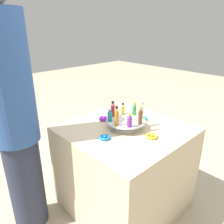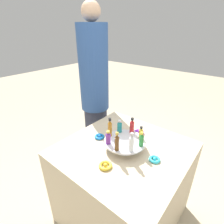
{
  "view_description": "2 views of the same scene",
  "coord_description": "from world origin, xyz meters",
  "px_view_note": "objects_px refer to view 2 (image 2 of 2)",
  "views": [
    {
      "loc": [
        1.13,
        1.04,
        1.49
      ],
      "look_at": [
        0.09,
        -0.05,
        0.89
      ],
      "focal_mm": 35.0,
      "sensor_mm": 36.0,
      "label": 1
    },
    {
      "loc": [
        -0.59,
        0.86,
        1.55
      ],
      "look_at": [
        0.22,
        -0.13,
        0.92
      ],
      "focal_mm": 28.0,
      "sensor_mm": 36.0,
      "label": 2
    }
  ],
  "objects_px": {
    "ribbon_bow_gold": "(105,166)",
    "person_figure": "(95,95)",
    "bottle_brown": "(117,142)",
    "ribbon_bow_purple": "(139,132)",
    "bottle_clear": "(131,143)",
    "bottle_purple": "(108,138)",
    "bottle_teal": "(120,126)",
    "ribbon_bow_blue": "(99,137)",
    "display_stand": "(125,143)",
    "bottle_green": "(141,140)",
    "bottle_red": "(132,126)",
    "bottle_amber": "(110,128)",
    "bottle_gold": "(141,133)",
    "ribbon_bow_teal": "(155,159)"
  },
  "relations": [
    {
      "from": "bottle_clear",
      "to": "ribbon_bow_gold",
      "type": "relative_size",
      "value": 1.6
    },
    {
      "from": "bottle_red",
      "to": "ribbon_bow_gold",
      "type": "bearing_deg",
      "value": 96.5
    },
    {
      "from": "bottle_gold",
      "to": "ribbon_bow_gold",
      "type": "xyz_separation_m",
      "value": [
        0.05,
        0.34,
        -0.1
      ]
    },
    {
      "from": "bottle_clear",
      "to": "bottle_purple",
      "type": "distance_m",
      "value": 0.18
    },
    {
      "from": "bottle_amber",
      "to": "bottle_gold",
      "type": "bearing_deg",
      "value": -147.45
    },
    {
      "from": "bottle_gold",
      "to": "ribbon_bow_purple",
      "type": "xyz_separation_m",
      "value": [
        0.09,
        -0.13,
        -0.1
      ]
    },
    {
      "from": "person_figure",
      "to": "bottle_clear",
      "type": "bearing_deg",
      "value": -0.69
    },
    {
      "from": "display_stand",
      "to": "bottle_amber",
      "type": "distance_m",
      "value": 0.15
    },
    {
      "from": "bottle_teal",
      "to": "ribbon_bow_blue",
      "type": "distance_m",
      "value": 0.19
    },
    {
      "from": "bottle_purple",
      "to": "ribbon_bow_gold",
      "type": "height_order",
      "value": "bottle_purple"
    },
    {
      "from": "person_figure",
      "to": "bottle_teal",
      "type": "bearing_deg",
      "value": 0.94
    },
    {
      "from": "bottle_gold",
      "to": "bottle_purple",
      "type": "xyz_separation_m",
      "value": [
        0.14,
        0.2,
        0.0
      ]
    },
    {
      "from": "bottle_brown",
      "to": "ribbon_bow_gold",
      "type": "relative_size",
      "value": 1.57
    },
    {
      "from": "ribbon_bow_teal",
      "to": "bottle_gold",
      "type": "bearing_deg",
      "value": -26.67
    },
    {
      "from": "ribbon_bow_gold",
      "to": "display_stand",
      "type": "bearing_deg",
      "value": -85.36
    },
    {
      "from": "bottle_gold",
      "to": "bottle_red",
      "type": "height_order",
      "value": "bottle_red"
    },
    {
      "from": "bottle_brown",
      "to": "ribbon_bow_gold",
      "type": "bearing_deg",
      "value": 88.72
    },
    {
      "from": "bottle_brown",
      "to": "ribbon_bow_blue",
      "type": "distance_m",
      "value": 0.3
    },
    {
      "from": "bottle_brown",
      "to": "ribbon_bow_purple",
      "type": "height_order",
      "value": "bottle_brown"
    },
    {
      "from": "bottle_teal",
      "to": "person_figure",
      "type": "bearing_deg",
      "value": -28.96
    },
    {
      "from": "bottle_brown",
      "to": "bottle_amber",
      "type": "height_order",
      "value": "bottle_amber"
    },
    {
      "from": "ribbon_bow_gold",
      "to": "person_figure",
      "type": "height_order",
      "value": "person_figure"
    },
    {
      "from": "bottle_gold",
      "to": "bottle_purple",
      "type": "relative_size",
      "value": 0.93
    },
    {
      "from": "ribbon_bow_purple",
      "to": "person_figure",
      "type": "distance_m",
      "value": 0.69
    },
    {
      "from": "ribbon_bow_purple",
      "to": "bottle_clear",
      "type": "bearing_deg",
      "value": 111.51
    },
    {
      "from": "bottle_red",
      "to": "person_figure",
      "type": "distance_m",
      "value": 0.71
    },
    {
      "from": "bottle_brown",
      "to": "ribbon_bow_teal",
      "type": "relative_size",
      "value": 1.8
    },
    {
      "from": "bottle_clear",
      "to": "bottle_teal",
      "type": "height_order",
      "value": "bottle_clear"
    },
    {
      "from": "bottle_green",
      "to": "bottle_purple",
      "type": "relative_size",
      "value": 1.06
    },
    {
      "from": "bottle_clear",
      "to": "person_figure",
      "type": "xyz_separation_m",
      "value": [
        0.78,
        -0.46,
        0.01
      ]
    },
    {
      "from": "ribbon_bow_blue",
      "to": "bottle_green",
      "type": "bearing_deg",
      "value": -173.5
    },
    {
      "from": "bottle_brown",
      "to": "bottle_green",
      "type": "distance_m",
      "value": 0.18
    },
    {
      "from": "bottle_purple",
      "to": "person_figure",
      "type": "bearing_deg",
      "value": -38.95
    },
    {
      "from": "bottle_green",
      "to": "ribbon_bow_purple",
      "type": "bearing_deg",
      "value": -56.54
    },
    {
      "from": "bottle_clear",
      "to": "bottle_teal",
      "type": "distance_m",
      "value": 0.25
    },
    {
      "from": "bottle_green",
      "to": "bottle_red",
      "type": "bearing_deg",
      "value": -34.95
    },
    {
      "from": "bottle_red",
      "to": "ribbon_bow_purple",
      "type": "distance_m",
      "value": 0.16
    },
    {
      "from": "display_stand",
      "to": "bottle_green",
      "type": "bearing_deg",
      "value": -169.95
    },
    {
      "from": "bottle_red",
      "to": "bottle_amber",
      "type": "bearing_deg",
      "value": 55.05
    },
    {
      "from": "bottle_brown",
      "to": "bottle_purple",
      "type": "distance_m",
      "value": 0.1
    },
    {
      "from": "bottle_gold",
      "to": "bottle_red",
      "type": "bearing_deg",
      "value": -12.45
    },
    {
      "from": "bottle_purple",
      "to": "person_figure",
      "type": "relative_size",
      "value": 0.06
    },
    {
      "from": "display_stand",
      "to": "ribbon_bow_gold",
      "type": "distance_m",
      "value": 0.24
    },
    {
      "from": "bottle_amber",
      "to": "ribbon_bow_blue",
      "type": "relative_size",
      "value": 1.85
    },
    {
      "from": "bottle_clear",
      "to": "bottle_purple",
      "type": "xyz_separation_m",
      "value": [
        0.17,
        0.03,
        -0.02
      ]
    },
    {
      "from": "bottle_amber",
      "to": "bottle_teal",
      "type": "bearing_deg",
      "value": -102.45
    },
    {
      "from": "ribbon_bow_blue",
      "to": "bottle_teal",
      "type": "bearing_deg",
      "value": -146.01
    },
    {
      "from": "ribbon_bow_purple",
      "to": "bottle_red",
      "type": "bearing_deg",
      "value": 88.72
    },
    {
      "from": "bottle_clear",
      "to": "display_stand",
      "type": "bearing_deg",
      "value": -34.95
    },
    {
      "from": "bottle_teal",
      "to": "bottle_amber",
      "type": "xyz_separation_m",
      "value": [
        0.02,
        0.09,
        0.02
      ]
    }
  ]
}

